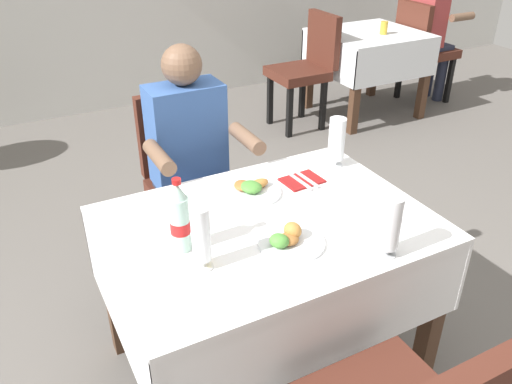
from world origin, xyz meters
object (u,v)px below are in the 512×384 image
plate_near_camera (289,240)px  chair_far_diner_seat (190,177)px  background_table_tumbler (384,28)px  plate_far_diner (251,189)px  napkin_cutlery_set (302,180)px  background_dining_table (368,53)px  cola_bottle_primary (180,219)px  beer_glass_left (390,227)px  background_chair_right (422,46)px  background_patron (429,29)px  background_chair_left (307,64)px  beer_glass_right (337,141)px  beer_glass_middle (201,236)px  main_dining_table (268,257)px  seated_diner_far (192,159)px

plate_near_camera → chair_far_diner_seat: bearing=89.7°
background_table_tumbler → plate_far_diner: bearing=-139.9°
chair_far_diner_seat → background_table_tumbler: size_ratio=8.82×
napkin_cutlery_set → plate_near_camera: bearing=-127.6°
background_dining_table → cola_bottle_primary: bearing=-139.1°
beer_glass_left → background_chair_right: 3.80m
napkin_cutlery_set → background_patron: size_ratio=0.15×
napkin_cutlery_set → background_chair_left: (1.35, 2.07, -0.21)m
beer_glass_right → background_table_tumbler: 2.64m
plate_far_diner → background_patron: background_patron is taller
beer_glass_left → plate_far_diner: bearing=109.7°
beer_glass_left → background_patron: bearing=44.1°
beer_glass_middle → cola_bottle_primary: 0.13m
plate_far_diner → cola_bottle_primary: (-0.40, -0.24, 0.11)m
plate_near_camera → background_chair_right: background_chair_right is taller
background_chair_right → background_patron: bearing=0.0°
plate_far_diner → background_chair_right: (2.91, 2.05, -0.22)m
plate_far_diner → background_table_tumbler: background_table_tumbler is taller
main_dining_table → background_chair_right: bearing=37.7°
seated_diner_far → beer_glass_left: 1.15m
chair_far_diner_seat → cola_bottle_primary: bearing=-112.6°
background_chair_left → background_table_tumbler: background_chair_left is taller
background_table_tumbler → beer_glass_left: bearing=-129.4°
seated_diner_far → napkin_cutlery_set: size_ratio=6.53×
main_dining_table → background_patron: 3.77m
seated_diner_far → plate_far_diner: size_ratio=5.20×
napkin_cutlery_set → background_patron: background_patron is taller
seated_diner_far → beer_glass_right: size_ratio=5.47×
seated_diner_far → beer_glass_middle: seated_diner_far is taller
main_dining_table → background_chair_right: (2.95, 2.28, -0.04)m
beer_glass_middle → background_chair_left: (1.97, 2.42, -0.33)m
main_dining_table → plate_near_camera: bearing=-91.7°
plate_far_diner → background_chair_right: 3.57m
beer_glass_left → napkin_cutlery_set: (0.03, 0.59, -0.11)m
chair_far_diner_seat → beer_glass_middle: bearing=-108.5°
plate_far_diner → background_patron: size_ratio=0.19×
plate_far_diner → background_chair_right: bearing=35.2°
beer_glass_left → background_chair_right: (2.69, 2.65, -0.32)m
background_chair_left → chair_far_diner_seat: bearing=-138.7°
beer_glass_middle → background_dining_table: bearing=42.7°
background_dining_table → background_chair_right: (0.66, 0.00, -0.01)m
main_dining_table → background_chair_left: size_ratio=1.27×
background_table_tumbler → background_patron: bearing=10.2°
beer_glass_right → background_dining_table: (1.80, 2.01, -0.31)m
background_table_tumbler → beer_glass_middle: bearing=-139.2°
beer_glass_left → background_chair_right: size_ratio=0.24×
cola_bottle_primary → background_dining_table: 3.52m
beer_glass_left → background_patron: size_ratio=0.18×
background_chair_left → background_patron: bearing=0.0°
plate_far_diner → napkin_cutlery_set: size_ratio=1.26×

